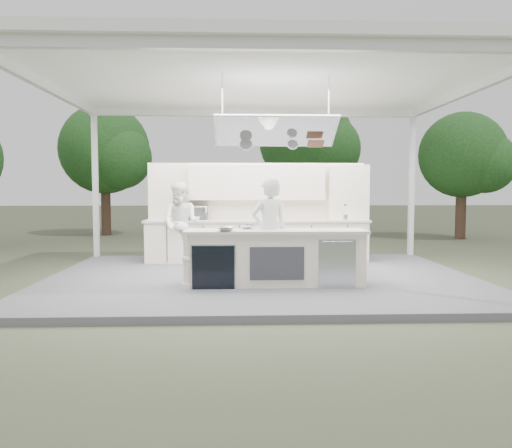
{
  "coord_description": "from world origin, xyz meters",
  "views": [
    {
      "loc": [
        -0.46,
        -9.4,
        1.77
      ],
      "look_at": [
        -0.08,
        0.4,
        1.08
      ],
      "focal_mm": 35.0,
      "sensor_mm": 36.0,
      "label": 1
    }
  ],
  "objects_px": {
    "demo_island": "(274,257)",
    "sous_chef": "(181,223)",
    "back_counter": "(257,240)",
    "head_chef": "(269,231)"
  },
  "relations": [
    {
      "from": "demo_island",
      "to": "sous_chef",
      "type": "distance_m",
      "value": 3.11
    },
    {
      "from": "demo_island",
      "to": "back_counter",
      "type": "bearing_deg",
      "value": 93.63
    },
    {
      "from": "back_counter",
      "to": "sous_chef",
      "type": "xyz_separation_m",
      "value": [
        -1.67,
        -0.35,
        0.42
      ]
    },
    {
      "from": "demo_island",
      "to": "head_chef",
      "type": "xyz_separation_m",
      "value": [
        -0.07,
        0.21,
        0.45
      ]
    },
    {
      "from": "demo_island",
      "to": "sous_chef",
      "type": "bearing_deg",
      "value": 126.97
    },
    {
      "from": "back_counter",
      "to": "sous_chef",
      "type": "height_order",
      "value": "sous_chef"
    },
    {
      "from": "back_counter",
      "to": "head_chef",
      "type": "height_order",
      "value": "head_chef"
    },
    {
      "from": "head_chef",
      "to": "back_counter",
      "type": "bearing_deg",
      "value": -107.19
    },
    {
      "from": "demo_island",
      "to": "sous_chef",
      "type": "height_order",
      "value": "sous_chef"
    },
    {
      "from": "back_counter",
      "to": "head_chef",
      "type": "xyz_separation_m",
      "value": [
        0.11,
        -2.6,
        0.44
      ]
    }
  ]
}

